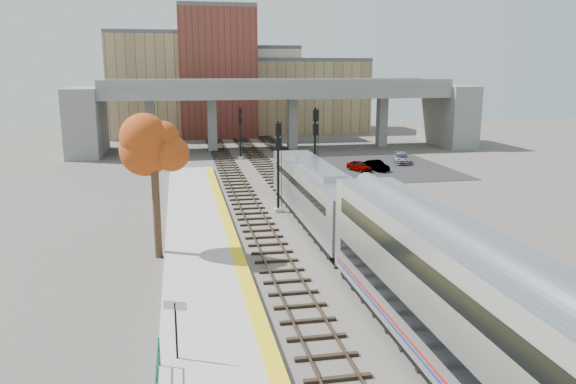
{
  "coord_description": "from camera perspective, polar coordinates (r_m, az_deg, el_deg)",
  "views": [
    {
      "loc": [
        -8.38,
        -30.95,
        10.81
      ],
      "look_at": [
        -1.16,
        6.17,
        2.5
      ],
      "focal_mm": 35.0,
      "sensor_mm": 36.0,
      "label": 1
    }
  ],
  "objects": [
    {
      "name": "coach",
      "position": [
        19.34,
        19.71,
        -12.85
      ],
      "size": [
        3.03,
        25.0,
        5.0
      ],
      "color": "#A8AAB2",
      "rests_on": "ground"
    },
    {
      "name": "yellow_strip",
      "position": [
        32.81,
        -5.17,
        -6.24
      ],
      "size": [
        0.7,
        60.0,
        0.01
      ],
      "primitive_type": "cube",
      "color": "yellow",
      "rests_on": "platform"
    },
    {
      "name": "signal_mast_near",
      "position": [
        42.57,
        -1.0,
        2.46
      ],
      "size": [
        0.6,
        0.64,
        7.0
      ],
      "color": "#9E9E99",
      "rests_on": "ground"
    },
    {
      "name": "signal_mast_mid",
      "position": [
        48.26,
        2.75,
        4.14
      ],
      "size": [
        0.6,
        0.64,
        7.63
      ],
      "color": "#9E9E99",
      "rests_on": "ground"
    },
    {
      "name": "car_b",
      "position": [
        61.46,
        8.98,
        2.67
      ],
      "size": [
        2.08,
        3.56,
        1.11
      ],
      "primitive_type": "imported",
      "rotation": [
        0.0,
        0.0,
        0.29
      ],
      "color": "#99999E",
      "rests_on": "parking_lot"
    },
    {
      "name": "station_sign",
      "position": [
        21.29,
        -11.35,
        -12.38
      ],
      "size": [
        0.84,
        0.42,
        2.27
      ],
      "rotation": [
        0.0,
        0.0,
        -0.43
      ],
      "color": "black",
      "rests_on": "platform"
    },
    {
      "name": "buildings_far",
      "position": [
        98.04,
        -5.45,
        10.63
      ],
      "size": [
        43.0,
        21.0,
        20.6
      ],
      "color": "tan",
      "rests_on": "ground"
    },
    {
      "name": "platform",
      "position": [
        32.75,
        -8.49,
        -6.7
      ],
      "size": [
        4.5,
        60.0,
        0.35
      ],
      "primitive_type": "cube",
      "color": "#9E9E99",
      "rests_on": "ground"
    },
    {
      "name": "signal_mast_far",
      "position": [
        68.64,
        -4.87,
        5.8
      ],
      "size": [
        0.6,
        0.64,
        6.3
      ],
      "color": "#9E9E99",
      "rests_on": "ground"
    },
    {
      "name": "ground",
      "position": [
        33.84,
        3.94,
        -6.27
      ],
      "size": [
        160.0,
        160.0,
        0.0
      ],
      "primitive_type": "plane",
      "color": "#47423D",
      "rests_on": "ground"
    },
    {
      "name": "tree",
      "position": [
        32.58,
        -13.5,
        4.01
      ],
      "size": [
        3.6,
        3.6,
        8.43
      ],
      "color": "#382619",
      "rests_on": "ground"
    },
    {
      "name": "locomotive",
      "position": [
        39.59,
        2.96,
        -0.07
      ],
      "size": [
        3.02,
        19.05,
        4.1
      ],
      "color": "#A8AAB2",
      "rests_on": "ground"
    },
    {
      "name": "overpass",
      "position": [
        77.27,
        -1.08,
        8.68
      ],
      "size": [
        54.0,
        12.0,
        9.5
      ],
      "color": "slate",
      "rests_on": "ground"
    },
    {
      "name": "car_a",
      "position": [
        60.94,
        7.23,
        2.64
      ],
      "size": [
        2.32,
        3.5,
        1.11
      ],
      "primitive_type": "imported",
      "rotation": [
        0.0,
        0.0,
        0.34
      ],
      "color": "#99999E",
      "rests_on": "parking_lot"
    },
    {
      "name": "car_c",
      "position": [
        66.75,
        11.44,
        3.37
      ],
      "size": [
        2.85,
        4.38,
        1.18
      ],
      "primitive_type": "imported",
      "rotation": [
        0.0,
        0.0,
        -0.32
      ],
      "color": "#99999E",
      "rests_on": "parking_lot"
    },
    {
      "name": "parking_lot",
      "position": [
        63.97,
        9.65,
        2.51
      ],
      "size": [
        14.0,
        18.0,
        0.04
      ],
      "primitive_type": "cube",
      "color": "black",
      "rests_on": "ground"
    },
    {
      "name": "tracks",
      "position": [
        45.72,
        1.06,
        -1.19
      ],
      "size": [
        10.7,
        95.0,
        0.25
      ],
      "color": "black",
      "rests_on": "ground"
    }
  ]
}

